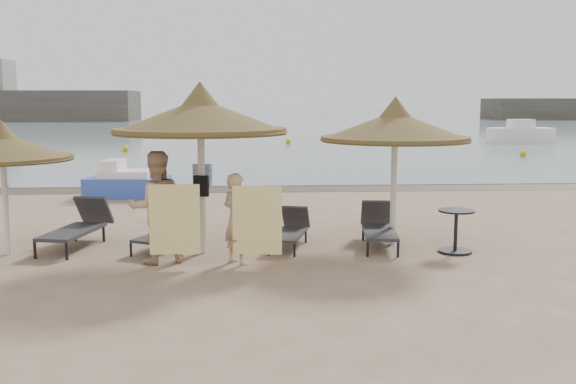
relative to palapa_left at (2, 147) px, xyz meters
name	(u,v)px	position (x,y,z in m)	size (l,w,h in m)	color
ground	(227,265)	(4.01, -1.02, -1.96)	(160.00, 160.00, 0.00)	#997B60
sea	(246,120)	(4.01, 78.98, -1.94)	(200.00, 140.00, 0.03)	slate
wet_sand_strip	(237,189)	(4.01, 8.38, -1.95)	(200.00, 1.60, 0.01)	#473B2D
far_shore	(58,99)	(-21.09, 76.80, 0.95)	(150.00, 54.80, 12.00)	#534D44
palapa_left	(2,147)	(0.00, 0.00, 0.00)	(2.48, 2.48, 2.46)	silver
palapa_center	(200,117)	(3.54, -0.11, 0.53)	(3.16, 3.16, 3.13)	silver
palapa_right	(395,127)	(7.20, 0.45, 0.33)	(2.89, 2.89, 2.87)	silver
lounger_far_left	(79,225)	(1.11, 0.62, -1.56)	(1.07, 2.09, 0.89)	black
lounger_near_left	(170,230)	(2.88, 0.38, -1.63)	(1.22, 1.71, 0.74)	black
lounger_near_right	(291,229)	(5.19, 0.38, -1.64)	(0.92, 1.68, 0.71)	black
lounger_far_right	(379,226)	(6.90, 0.36, -1.59)	(0.80, 1.86, 0.81)	black
side_table	(456,232)	(8.20, -0.35, -1.58)	(0.66, 0.66, 0.80)	black
person_left	(156,198)	(2.80, -0.77, -0.83)	(1.04, 0.67, 2.26)	tan
person_right	(236,211)	(4.18, -0.93, -1.04)	(0.84, 0.55, 1.83)	tan
towel_left	(175,220)	(3.15, -1.12, -1.14)	(0.85, 0.02, 1.19)	yellow
towel_right	(257,220)	(4.53, -1.18, -1.15)	(0.83, 0.13, 1.16)	yellow
bag_patterned	(202,176)	(3.54, 0.07, -0.54)	(0.36, 0.22, 0.43)	white
bag_dark	(201,186)	(3.54, -0.27, -0.69)	(0.28, 0.15, 0.37)	black
pedal_boat	(127,183)	(0.83, 7.08, -1.56)	(2.43, 1.60, 1.07)	#3253B9
buoy_left	(125,148)	(-2.32, 23.60, -1.77)	(0.37, 0.37, 0.37)	#D5BE0C
buoy_mid	(288,141)	(6.93, 29.39, -1.78)	(0.35, 0.35, 0.35)	#D5BE0C
buoy_right	(523,153)	(18.03, 19.33, -1.80)	(0.32, 0.32, 0.32)	#D5BE0C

